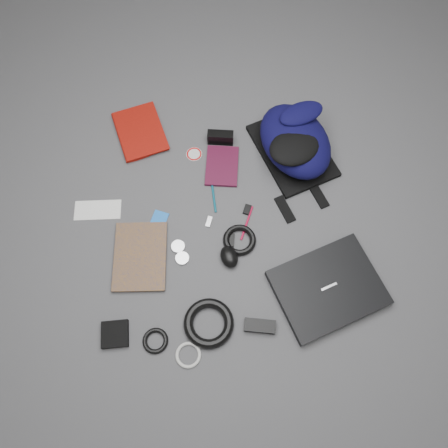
{
  "coord_description": "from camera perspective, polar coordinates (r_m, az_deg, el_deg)",
  "views": [
    {
      "loc": [
        -0.07,
        -0.66,
        1.65
      ],
      "look_at": [
        0.0,
        0.0,
        0.02
      ],
      "focal_mm": 35.0,
      "sensor_mm": 36.0,
      "label": 1
    }
  ],
  "objects": [
    {
      "name": "cable_coil",
      "position": [
        1.75,
        2.04,
        -2.1
      ],
      "size": [
        0.14,
        0.14,
        0.03
      ],
      "primitive_type": "torus",
      "rotation": [
        0.0,
        0.0,
        0.03
      ],
      "color": "black",
      "rests_on": "ground"
    },
    {
      "name": "ground",
      "position": [
        1.78,
        0.0,
        -0.24
      ],
      "size": [
        4.0,
        4.0,
        0.0
      ],
      "primitive_type": "plane",
      "color": "#4F4F51",
      "rests_on": "ground"
    },
    {
      "name": "white_cable_coil",
      "position": [
        1.66,
        -4.69,
        -16.68
      ],
      "size": [
        0.11,
        0.11,
        0.01
      ],
      "primitive_type": "torus",
      "rotation": [
        0.0,
        0.0,
        0.13
      ],
      "color": "silver",
      "rests_on": "ground"
    },
    {
      "name": "usb_black",
      "position": [
        1.75,
        1.04,
        -2.13
      ],
      "size": [
        0.03,
        0.06,
        0.01
      ],
      "primitive_type": "cube",
      "rotation": [
        0.0,
        0.0,
        -0.18
      ],
      "color": "black",
      "rests_on": "ground"
    },
    {
      "name": "mouse",
      "position": [
        1.71,
        0.67,
        -4.3
      ],
      "size": [
        0.09,
        0.11,
        0.05
      ],
      "primitive_type": "ellipsoid",
      "rotation": [
        0.0,
        0.0,
        0.24
      ],
      "color": "black",
      "rests_on": "ground"
    },
    {
      "name": "laptop",
      "position": [
        1.73,
        13.41,
        -8.12
      ],
      "size": [
        0.46,
        0.41,
        0.04
      ],
      "primitive_type": "cube",
      "rotation": [
        0.0,
        0.0,
        0.31
      ],
      "color": "black",
      "rests_on": "ground"
    },
    {
      "name": "earbud_coil",
      "position": [
        1.67,
        -8.96,
        -14.83
      ],
      "size": [
        0.1,
        0.1,
        0.02
      ],
      "primitive_type": "torus",
      "rotation": [
        0.0,
        0.0,
        0.01
      ],
      "color": "black",
      "rests_on": "ground"
    },
    {
      "name": "compact_camera",
      "position": [
        1.94,
        -0.48,
        11.22
      ],
      "size": [
        0.12,
        0.06,
        0.06
      ],
      "primitive_type": "cube",
      "rotation": [
        0.0,
        0.0,
        -0.16
      ],
      "color": "black",
      "rests_on": "ground"
    },
    {
      "name": "pen_red",
      "position": [
        1.78,
        3.0,
        0.13
      ],
      "size": [
        0.07,
        0.14,
        0.01
      ],
      "primitive_type": "cylinder",
      "rotation": [
        1.57,
        0.0,
        -0.42
      ],
      "color": "#B50D35",
      "rests_on": "ground"
    },
    {
      "name": "pen_teal",
      "position": [
        1.83,
        -1.39,
        3.81
      ],
      "size": [
        0.01,
        0.16,
        0.01
      ],
      "primitive_type": "cylinder",
      "rotation": [
        1.57,
        0.0,
        0.03
      ],
      "color": "#0C566C",
      "rests_on": "ground"
    },
    {
      "name": "comic_book",
      "position": [
        1.78,
        -14.18,
        -4.19
      ],
      "size": [
        0.23,
        0.3,
        0.02
      ],
      "primitive_type": "imported",
      "rotation": [
        0.0,
        0.0,
        -0.08
      ],
      "color": "#C07C0D",
      "rests_on": "ground"
    },
    {
      "name": "headphone_right",
      "position": [
        1.73,
        -5.47,
        -4.48
      ],
      "size": [
        0.07,
        0.07,
        0.01
      ],
      "primitive_type": "cylinder",
      "rotation": [
        0.0,
        0.0,
        0.32
      ],
      "color": "silver",
      "rests_on": "ground"
    },
    {
      "name": "textbook_red",
      "position": [
        2.01,
        -13.61,
        10.83
      ],
      "size": [
        0.25,
        0.3,
        0.03
      ],
      "primitive_type": "imported",
      "rotation": [
        0.0,
        0.0,
        0.24
      ],
      "color": "maroon",
      "rests_on": "ground"
    },
    {
      "name": "envelope",
      "position": [
        1.88,
        -16.17,
        1.77
      ],
      "size": [
        0.2,
        0.1,
        0.0
      ],
      "primitive_type": "cube",
      "rotation": [
        0.0,
        0.0,
        -0.06
      ],
      "color": "white",
      "rests_on": "ground"
    },
    {
      "name": "pouch",
      "position": [
        1.7,
        -14.05,
        -13.78
      ],
      "size": [
        0.1,
        0.1,
        0.03
      ],
      "primitive_type": "cube",
      "rotation": [
        0.0,
        0.0,
        -0.01
      ],
      "color": "black",
      "rests_on": "ground"
    },
    {
      "name": "headphone_left",
      "position": [
        1.75,
        -6.02,
        -2.94
      ],
      "size": [
        0.07,
        0.07,
        0.01
      ],
      "primitive_type": "cylinder",
      "rotation": [
        0.0,
        0.0,
        0.34
      ],
      "color": "silver",
      "rests_on": "ground"
    },
    {
      "name": "dvd_case",
      "position": [
        1.89,
        -0.26,
        7.58
      ],
      "size": [
        0.17,
        0.21,
        0.02
      ],
      "primitive_type": "cube",
      "rotation": [
        0.0,
        0.0,
        -0.16
      ],
      "color": "#3B0B1F",
      "rests_on": "ground"
    },
    {
      "name": "sticker_disc",
      "position": [
        1.93,
        -3.93,
        9.09
      ],
      "size": [
        0.07,
        0.07,
        0.0
      ],
      "primitive_type": "cylinder",
      "rotation": [
        0.0,
        0.0,
        0.03
      ],
      "color": "white",
      "rests_on": "ground"
    },
    {
      "name": "power_brick",
      "position": [
        1.66,
        4.71,
        -13.13
      ],
      "size": [
        0.12,
        0.07,
        0.03
      ],
      "primitive_type": "cube",
      "rotation": [
        0.0,
        0.0,
        -0.2
      ],
      "color": "black",
      "rests_on": "ground"
    },
    {
      "name": "power_cord_coil",
      "position": [
        1.66,
        -2.01,
        -12.82
      ],
      "size": [
        0.23,
        0.23,
        0.04
      ],
      "primitive_type": "torus",
      "rotation": [
        0.0,
        0.0,
        0.28
      ],
      "color": "black",
      "rests_on": "ground"
    },
    {
      "name": "usb_silver",
      "position": [
        1.78,
        -1.99,
        0.31
      ],
      "size": [
        0.03,
        0.05,
        0.01
      ],
      "primitive_type": "cube",
      "rotation": [
        0.0,
        0.0,
        -0.37
      ],
      "color": "#BDBDC0",
      "rests_on": "ground"
    },
    {
      "name": "id_badge",
      "position": [
        1.8,
        -8.59,
        0.28
      ],
      "size": [
        0.09,
        0.11,
        0.0
      ],
      "primitive_type": "cube",
      "rotation": [
        0.0,
        0.0,
        -0.42
      ],
      "color": "blue",
      "rests_on": "ground"
    },
    {
      "name": "key_fob",
      "position": [
        1.8,
        3.05,
        1.89
      ],
      "size": [
        0.04,
        0.05,
        0.01
      ],
      "primitive_type": "cube",
      "rotation": [
        0.0,
        0.0,
        -0.41
      ],
      "color": "black",
      "rests_on": "ground"
    },
    {
      "name": "backpack",
      "position": [
        1.89,
        9.27,
        10.65
      ],
      "size": [
        0.41,
        0.49,
        0.18
      ],
      "primitive_type": null,
      "rotation": [
        0.0,
        0.0,
        0.32
      ],
      "color": "black",
      "rests_on": "ground"
    }
  ]
}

